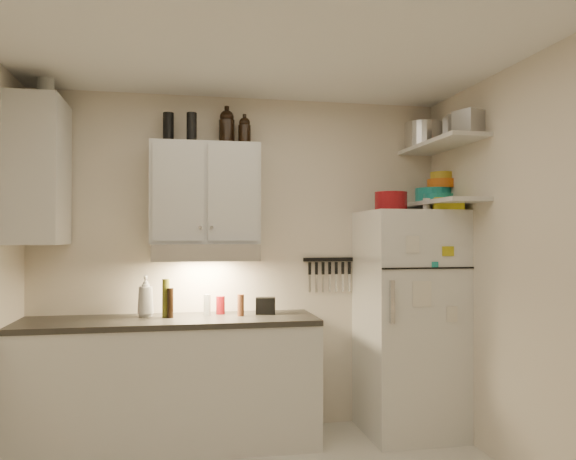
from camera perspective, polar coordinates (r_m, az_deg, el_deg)
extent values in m
cube|color=white|center=(3.14, -1.41, 19.93)|extent=(3.20, 3.00, 0.02)
cube|color=beige|center=(4.44, -4.69, -3.31)|extent=(3.20, 0.02, 2.60)
cube|color=beige|center=(3.59, 24.90, -3.87)|extent=(0.02, 3.00, 2.60)
cube|color=silver|center=(4.24, -11.90, -15.21)|extent=(2.10, 0.60, 0.88)
cube|color=#2D2A26|center=(4.14, -11.88, -9.05)|extent=(2.10, 0.62, 0.04)
cube|color=silver|center=(4.25, -8.45, 3.66)|extent=(0.80, 0.33, 0.75)
cube|color=silver|center=(4.23, -23.97, 5.43)|extent=(0.33, 0.55, 1.00)
cube|color=silver|center=(4.18, -8.42, -2.24)|extent=(0.76, 0.46, 0.12)
cube|color=silver|center=(4.47, 12.19, -9.09)|extent=(0.70, 0.68, 1.70)
cube|color=silver|center=(4.43, 15.25, 8.37)|extent=(0.30, 0.95, 0.03)
cube|color=silver|center=(4.39, 15.26, 2.69)|extent=(0.30, 0.95, 0.03)
cube|color=black|center=(4.55, 4.16, -3.00)|extent=(0.42, 0.02, 0.03)
cylinder|color=maroon|center=(4.31, 10.41, 2.87)|extent=(0.28, 0.28, 0.14)
cube|color=gold|center=(4.32, 15.94, 2.53)|extent=(0.29, 0.32, 0.09)
cylinder|color=silver|center=(4.35, 13.91, 2.53)|extent=(0.07, 0.07, 0.09)
cylinder|color=silver|center=(4.78, 13.60, 9.22)|extent=(0.31, 0.31, 0.22)
cube|color=#AAAAAD|center=(4.39, 16.84, 9.86)|extent=(0.21, 0.19, 0.18)
cube|color=#AAAAAD|center=(4.21, 17.95, 10.28)|extent=(0.22, 0.22, 0.17)
cylinder|color=teal|center=(4.62, 14.55, 3.41)|extent=(0.29, 0.29, 0.11)
cylinder|color=#D25E13|center=(4.61, 15.35, 4.56)|extent=(0.23, 0.23, 0.07)
cylinder|color=gold|center=(4.62, 15.34, 5.33)|extent=(0.18, 0.18, 0.06)
cylinder|color=teal|center=(4.43, 15.02, 3.21)|extent=(0.22, 0.22, 0.06)
cylinder|color=black|center=(4.25, -9.76, 10.23)|extent=(0.10, 0.10, 0.22)
cylinder|color=black|center=(4.36, -12.06, 10.07)|extent=(0.10, 0.10, 0.23)
cylinder|color=silver|center=(4.34, -23.39, 13.01)|extent=(0.14, 0.14, 0.15)
imported|color=silver|center=(4.25, -14.27, -6.28)|extent=(0.14, 0.14, 0.34)
cylinder|color=brown|center=(4.18, -4.83, -7.61)|extent=(0.06, 0.06, 0.16)
cylinder|color=#545615|center=(4.18, -12.31, -6.77)|extent=(0.06, 0.06, 0.28)
cylinder|color=black|center=(4.15, -11.87, -7.26)|extent=(0.05, 0.05, 0.22)
cylinder|color=silver|center=(4.23, -8.22, -7.54)|extent=(0.05, 0.05, 0.16)
cylinder|color=maroon|center=(4.29, -6.88, -7.59)|extent=(0.07, 0.07, 0.14)
cube|color=black|center=(4.27, -2.30, -7.69)|extent=(0.16, 0.13, 0.12)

